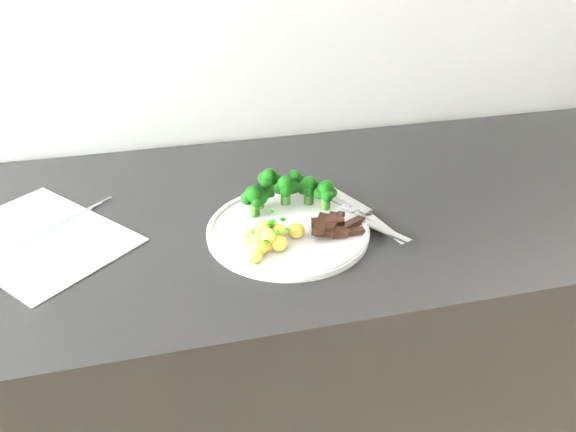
# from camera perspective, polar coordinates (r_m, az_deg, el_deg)

# --- Properties ---
(counter) EXTENTS (2.30, 0.58, 0.86)m
(counter) POSITION_cam_1_polar(r_m,az_deg,el_deg) (1.17, -4.94, -18.46)
(counter) COLOR black
(counter) RESTS_ON ground
(recipe_paper) EXTENTS (0.32, 0.33, 0.00)m
(recipe_paper) POSITION_cam_1_polar(r_m,az_deg,el_deg) (0.91, -24.33, -2.11)
(recipe_paper) COLOR white
(recipe_paper) RESTS_ON counter
(plate) EXTENTS (0.25, 0.25, 0.01)m
(plate) POSITION_cam_1_polar(r_m,az_deg,el_deg) (0.84, -0.00, -1.34)
(plate) COLOR white
(plate) RESTS_ON counter
(broccoli) EXTENTS (0.15, 0.08, 0.06)m
(broccoli) POSITION_cam_1_polar(r_m,az_deg,el_deg) (0.87, -0.18, 2.80)
(broccoli) COLOR #30601B
(broccoli) RESTS_ON plate
(potatoes) EXTENTS (0.10, 0.09, 0.04)m
(potatoes) POSITION_cam_1_polar(r_m,az_deg,el_deg) (0.79, -2.39, -2.30)
(potatoes) COLOR #FFE754
(potatoes) RESTS_ON plate
(beef_strips) EXTENTS (0.09, 0.07, 0.03)m
(beef_strips) POSITION_cam_1_polar(r_m,az_deg,el_deg) (0.82, 4.60, -1.01)
(beef_strips) COLOR black
(beef_strips) RESTS_ON plate
(fork) EXTENTS (0.08, 0.15, 0.01)m
(fork) POSITION_cam_1_polar(r_m,az_deg,el_deg) (0.84, 8.54, -0.63)
(fork) COLOR silver
(fork) RESTS_ON plate
(knife) EXTENTS (0.08, 0.19, 0.02)m
(knife) POSITION_cam_1_polar(r_m,az_deg,el_deg) (0.87, 8.75, -0.45)
(knife) COLOR silver
(knife) RESTS_ON plate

